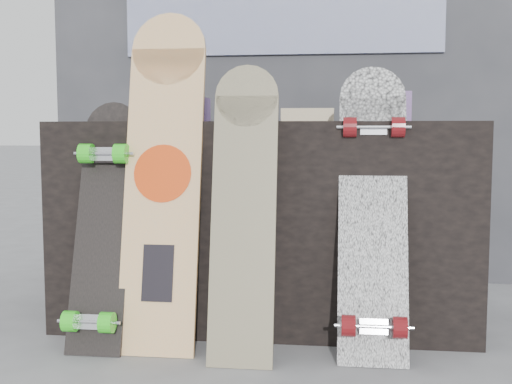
# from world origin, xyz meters

# --- Properties ---
(ground) EXTENTS (60.00, 60.00, 0.00)m
(ground) POSITION_xyz_m (0.00, 0.00, 0.00)
(ground) COLOR slate
(ground) RESTS_ON ground
(vendor_table) EXTENTS (1.60, 0.60, 0.80)m
(vendor_table) POSITION_xyz_m (0.00, 0.50, 0.40)
(vendor_table) COLOR black
(vendor_table) RESTS_ON ground
(booth) EXTENTS (2.40, 0.22, 2.20)m
(booth) POSITION_xyz_m (0.00, 1.35, 1.10)
(booth) COLOR #323337
(booth) RESTS_ON ground
(merch_box_purple) EXTENTS (0.18, 0.12, 0.10)m
(merch_box_purple) POSITION_xyz_m (-0.34, 0.56, 0.85)
(merch_box_purple) COLOR #57356E
(merch_box_purple) RESTS_ON vendor_table
(merch_box_small) EXTENTS (0.14, 0.14, 0.12)m
(merch_box_small) POSITION_xyz_m (0.50, 0.59, 0.86)
(merch_box_small) COLOR #57356E
(merch_box_small) RESTS_ON vendor_table
(merch_box_flat) EXTENTS (0.22, 0.10, 0.06)m
(merch_box_flat) POSITION_xyz_m (0.16, 0.69, 0.83)
(merch_box_flat) COLOR #D1B78C
(merch_box_flat) RESTS_ON vendor_table
(longboard_geisha) EXTENTS (0.27, 0.29, 1.20)m
(longboard_geisha) POSITION_xyz_m (-0.33, 0.17, 0.63)
(longboard_geisha) COLOR #C8AF87
(longboard_geisha) RESTS_ON ground
(longboard_celtic) EXTENTS (0.22, 0.23, 0.99)m
(longboard_celtic) POSITION_xyz_m (-0.03, 0.06, 0.53)
(longboard_celtic) COLOR #C7BB88
(longboard_celtic) RESTS_ON ground
(longboard_cascadia) EXTENTS (0.23, 0.38, 1.00)m
(longboard_cascadia) POSITION_xyz_m (0.40, 0.16, 0.51)
(longboard_cascadia) COLOR white
(longboard_cascadia) RESTS_ON ground
(skateboard_dark) EXTENTS (0.20, 0.34, 0.87)m
(skateboard_dark) POSITION_xyz_m (-0.54, 0.13, 0.45)
(skateboard_dark) COLOR black
(skateboard_dark) RESTS_ON ground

